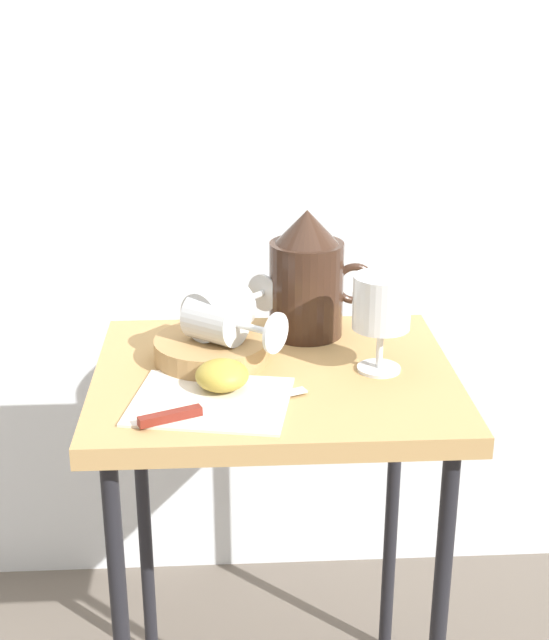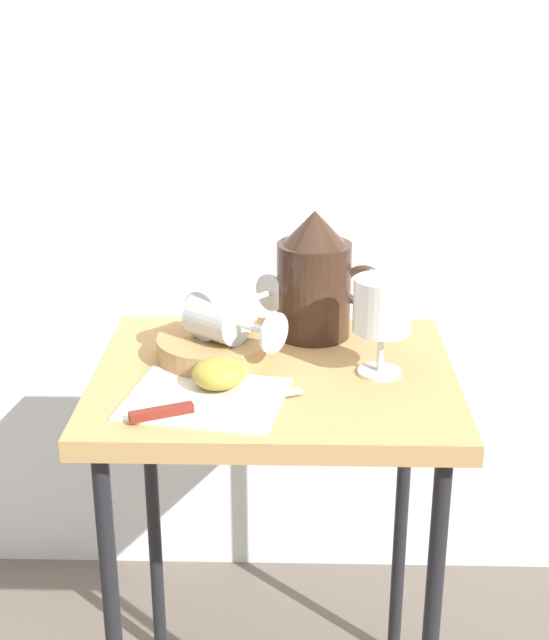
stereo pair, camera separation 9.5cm
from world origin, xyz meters
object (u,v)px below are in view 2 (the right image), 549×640
object	(u,v)px
table	(274,417)
wine_glass_tipped_far	(224,309)
wine_glass_upright	(382,310)
apple_half_left	(219,373)
pitcher	(314,286)
basket_tray	(214,348)
knife	(192,408)
wine_glass_tipped_near	(221,318)

from	to	relation	value
table	wine_glass_tipped_far	bearing A→B (deg)	139.94
wine_glass_upright	apple_half_left	world-z (taller)	wine_glass_upright
pitcher	wine_glass_upright	distance (m)	0.18
wine_glass_upright	apple_half_left	bearing A→B (deg)	-165.55
basket_tray	knife	size ratio (longest dim) A/B	0.76
pitcher	apple_half_left	size ratio (longest dim) A/B	2.76
table	apple_half_left	distance (m)	0.14
wine_glass_tipped_far	knife	xyz separation A→B (m)	(-0.03, -0.20, -0.06)
wine_glass_tipped_near	knife	size ratio (longest dim) A/B	0.68
wine_glass_tipped_near	apple_half_left	distance (m)	0.11
table	wine_glass_tipped_far	world-z (taller)	wine_glass_tipped_far
knife	wine_glass_upright	bearing A→B (deg)	27.35
basket_tray	wine_glass_upright	xyz separation A→B (m)	(0.24, -0.05, 0.08)
wine_glass_upright	knife	bearing A→B (deg)	-152.65
wine_glass_upright	pitcher	bearing A→B (deg)	121.93
basket_tray	wine_glass_tipped_near	distance (m)	0.06
basket_tray	wine_glass_tipped_far	bearing A→B (deg)	54.41
table	wine_glass_upright	xyz separation A→B (m)	(0.15, -0.01, 0.17)
table	wine_glass_tipped_near	bearing A→B (deg)	159.09
table	apple_half_left	size ratio (longest dim) A/B	9.08
wine_glass_tipped_near	apple_half_left	bearing A→B (deg)	-87.77
table	wine_glass_tipped_near	world-z (taller)	wine_glass_tipped_near
pitcher	apple_half_left	distance (m)	0.26
pitcher	wine_glass_tipped_near	size ratio (longest dim) A/B	1.34
wine_glass_tipped_far	apple_half_left	size ratio (longest dim) A/B	2.11
table	wine_glass_tipped_far	size ratio (longest dim) A/B	4.30
wine_glass_upright	knife	distance (m)	0.30
basket_tray	wine_glass_tipped_far	world-z (taller)	wine_glass_tipped_far
apple_half_left	wine_glass_tipped_far	bearing A→B (deg)	90.37
pitcher	wine_glass_tipped_near	bearing A→B (deg)	-140.79
basket_tray	wine_glass_tipped_far	xyz separation A→B (m)	(0.02, 0.02, 0.06)
table	knife	bearing A→B (deg)	-127.27
table	basket_tray	bearing A→B (deg)	154.60
basket_tray	wine_glass_tipped_near	bearing A→B (deg)	-47.25
basket_tray	pitcher	bearing A→B (deg)	33.55
pitcher	knife	bearing A→B (deg)	-120.27
pitcher	wine_glass_upright	size ratio (longest dim) A/B	1.41
wine_glass_tipped_near	knife	distance (m)	0.18
wine_glass_upright	wine_glass_tipped_near	world-z (taller)	wine_glass_upright
wine_glass_upright	apple_half_left	xyz separation A→B (m)	(-0.23, -0.06, -0.07)
table	wine_glass_tipped_far	distance (m)	0.18
basket_tray	wine_glass_upright	size ratio (longest dim) A/B	1.18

